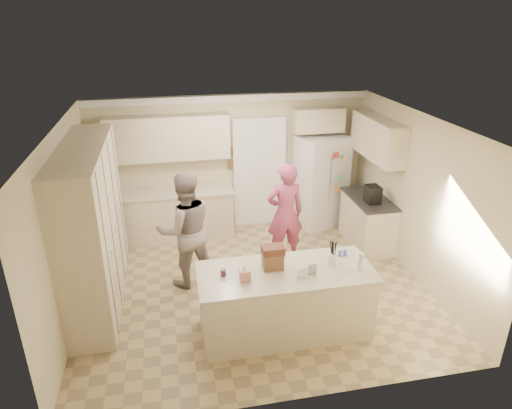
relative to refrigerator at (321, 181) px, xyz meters
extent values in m
cube|color=tan|center=(-1.73, -2.03, -0.91)|extent=(5.20, 4.60, 0.02)
cube|color=white|center=(-1.73, -2.03, 1.71)|extent=(5.20, 4.60, 0.02)
cube|color=beige|center=(-1.73, 0.28, 0.40)|extent=(5.20, 0.02, 2.60)
cube|color=beige|center=(-1.73, -4.34, 0.40)|extent=(5.20, 0.02, 2.60)
cube|color=beige|center=(-4.34, -2.03, 0.40)|extent=(0.02, 4.60, 2.60)
cube|color=beige|center=(0.88, -2.03, 0.40)|extent=(0.02, 4.60, 2.60)
cube|color=white|center=(-1.73, 0.23, 1.63)|extent=(5.20, 0.08, 0.12)
cube|color=beige|center=(-4.03, -1.83, 0.28)|extent=(0.60, 2.60, 2.35)
cube|color=beige|center=(-2.88, -0.03, -0.46)|extent=(2.20, 0.60, 0.88)
cube|color=beige|center=(-2.88, -0.04, 0.00)|extent=(2.24, 0.63, 0.04)
cube|color=beige|center=(-2.88, 0.10, 1.00)|extent=(2.20, 0.35, 0.80)
cube|color=black|center=(-1.18, 0.25, 0.15)|extent=(0.90, 0.06, 2.10)
cube|color=white|center=(-1.18, 0.22, 0.15)|extent=(1.02, 0.03, 2.22)
cube|color=brown|center=(-1.71, 0.24, 0.65)|extent=(0.15, 0.02, 0.20)
cube|color=brown|center=(-1.71, 0.24, 0.38)|extent=(0.15, 0.02, 0.20)
cube|color=white|center=(0.00, 0.00, 0.00)|extent=(1.07, 0.94, 1.80)
cube|color=gray|center=(0.00, -0.35, 0.00)|extent=(0.02, 0.02, 1.78)
cube|color=black|center=(-0.22, -0.36, 0.25)|extent=(0.22, 0.03, 0.35)
cylinder|color=silver|center=(-0.05, -0.37, 0.15)|extent=(0.02, 0.02, 0.85)
cylinder|color=silver|center=(0.05, -0.37, 0.15)|extent=(0.02, 0.02, 0.85)
cube|color=beige|center=(-0.08, 0.10, 1.20)|extent=(0.95, 0.35, 0.45)
cube|color=beige|center=(0.57, -1.03, -0.46)|extent=(0.60, 1.20, 0.88)
cube|color=#2D2B28|center=(0.56, -1.03, 0.00)|extent=(0.63, 1.24, 0.04)
cube|color=beige|center=(0.69, -0.83, 1.05)|extent=(0.35, 1.50, 0.70)
cube|color=black|center=(0.52, -1.23, 0.17)|extent=(0.22, 0.28, 0.30)
cube|color=beige|center=(-1.53, -3.13, -0.46)|extent=(2.20, 0.90, 0.88)
cube|color=beige|center=(-1.53, -3.13, 0.00)|extent=(2.28, 0.96, 0.05)
cylinder|color=white|center=(-0.88, -3.08, 0.10)|extent=(0.13, 0.13, 0.15)
cube|color=#D6827C|center=(-2.08, -3.23, 0.10)|extent=(0.13, 0.13, 0.14)
cone|color=white|center=(-2.08, -3.23, 0.20)|extent=(0.08, 0.08, 0.08)
cube|color=brown|center=(-1.68, -3.03, 0.14)|extent=(0.26, 0.18, 0.22)
cube|color=#592D1E|center=(-1.68, -3.03, 0.30)|extent=(0.28, 0.20, 0.10)
cylinder|color=#59263F|center=(-2.33, -3.08, 0.07)|extent=(0.07, 0.07, 0.09)
cube|color=white|center=(-1.38, -3.33, 0.11)|extent=(0.12, 0.06, 0.16)
cube|color=silver|center=(-1.23, -3.28, 0.11)|extent=(0.12, 0.05, 0.16)
cylinder|color=silver|center=(-0.58, -3.28, 0.14)|extent=(0.07, 0.07, 0.24)
cylinder|color=#4561B1|center=(-0.71, -2.91, 0.07)|extent=(0.05, 0.05, 0.09)
cylinder|color=#4561B1|center=(-0.64, -2.91, 0.07)|extent=(0.05, 0.05, 0.09)
imported|color=gray|center=(-2.73, -1.69, 0.03)|extent=(1.02, 0.86, 1.85)
imported|color=#C74669|center=(-1.06, -1.28, -0.03)|extent=(0.65, 0.45, 1.75)
camera|label=1|loc=(-2.90, -7.98, 3.13)|focal=32.00mm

